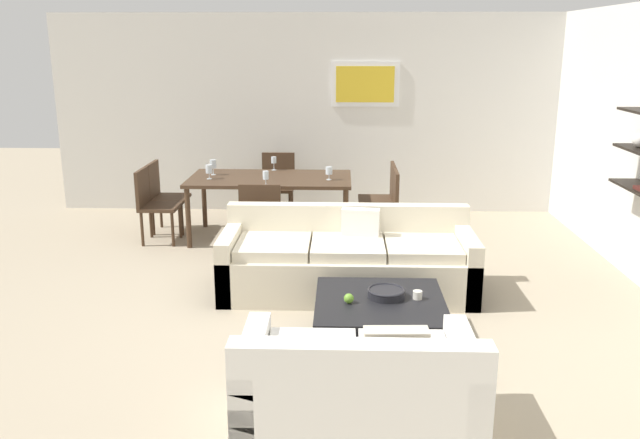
# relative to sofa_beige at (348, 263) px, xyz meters

# --- Properties ---
(ground_plane) EXTENTS (18.00, 18.00, 0.00)m
(ground_plane) POSITION_rel_sofa_beige_xyz_m (-0.14, -0.34, -0.29)
(ground_plane) COLOR tan
(back_wall_unit) EXTENTS (8.40, 0.09, 2.70)m
(back_wall_unit) POSITION_rel_sofa_beige_xyz_m (0.16, 3.19, 1.06)
(back_wall_unit) COLOR silver
(back_wall_unit) RESTS_ON ground
(sofa_beige) EXTENTS (2.36, 0.90, 0.78)m
(sofa_beige) POSITION_rel_sofa_beige_xyz_m (0.00, 0.00, 0.00)
(sofa_beige) COLOR beige
(sofa_beige) RESTS_ON ground
(loveseat_white) EXTENTS (1.41, 0.90, 0.78)m
(loveseat_white) POSITION_rel_sofa_beige_xyz_m (0.05, -2.41, 0.00)
(loveseat_white) COLOR white
(loveseat_white) RESTS_ON ground
(coffee_table) EXTENTS (1.00, 1.00, 0.38)m
(coffee_table) POSITION_rel_sofa_beige_xyz_m (0.24, -1.14, -0.10)
(coffee_table) COLOR black
(coffee_table) RESTS_ON ground
(decorative_bowl) EXTENTS (0.30, 0.30, 0.07)m
(decorative_bowl) POSITION_rel_sofa_beige_xyz_m (0.29, -1.08, 0.13)
(decorative_bowl) COLOR black
(decorative_bowl) RESTS_ON coffee_table
(candle_jar) EXTENTS (0.07, 0.07, 0.07)m
(candle_jar) POSITION_rel_sofa_beige_xyz_m (0.53, -1.11, 0.12)
(candle_jar) COLOR silver
(candle_jar) RESTS_ON coffee_table
(apple_on_coffee_table) EXTENTS (0.08, 0.08, 0.08)m
(apple_on_coffee_table) POSITION_rel_sofa_beige_xyz_m (-0.00, -1.22, 0.13)
(apple_on_coffee_table) COLOR #669E2D
(apple_on_coffee_table) RESTS_ON coffee_table
(dining_table) EXTENTS (1.93, 1.02, 0.75)m
(dining_table) POSITION_rel_sofa_beige_xyz_m (-0.92, 1.79, 0.40)
(dining_table) COLOR #422D1E
(dining_table) RESTS_ON ground
(dining_chair_foot) EXTENTS (0.44, 0.44, 0.88)m
(dining_chair_foot) POSITION_rel_sofa_beige_xyz_m (-0.92, 0.87, 0.21)
(dining_chair_foot) COLOR #422D1E
(dining_chair_foot) RESTS_ON ground
(dining_chair_right_far) EXTENTS (0.44, 0.44, 0.88)m
(dining_chair_right_far) POSITION_rel_sofa_beige_xyz_m (0.45, 2.02, 0.21)
(dining_chair_right_far) COLOR #422D1E
(dining_chair_right_far) RESTS_ON ground
(dining_chair_left_far) EXTENTS (0.44, 0.44, 0.88)m
(dining_chair_left_far) POSITION_rel_sofa_beige_xyz_m (-2.29, 2.02, 0.21)
(dining_chair_left_far) COLOR #422D1E
(dining_chair_left_far) RESTS_ON ground
(dining_chair_right_near) EXTENTS (0.44, 0.44, 0.88)m
(dining_chair_right_near) POSITION_rel_sofa_beige_xyz_m (0.45, 1.56, 0.21)
(dining_chair_right_near) COLOR #422D1E
(dining_chair_right_near) RESTS_ON ground
(dining_chair_left_near) EXTENTS (0.44, 0.44, 0.88)m
(dining_chair_left_near) POSITION_rel_sofa_beige_xyz_m (-2.29, 1.56, 0.21)
(dining_chair_left_near) COLOR #422D1E
(dining_chair_left_near) RESTS_ON ground
(dining_chair_head) EXTENTS (0.44, 0.44, 0.88)m
(dining_chair_head) POSITION_rel_sofa_beige_xyz_m (-0.92, 2.71, 0.21)
(dining_chair_head) COLOR #422D1E
(dining_chair_head) RESTS_ON ground
(wine_glass_right_near) EXTENTS (0.08, 0.08, 0.15)m
(wine_glass_right_near) POSITION_rel_sofa_beige_xyz_m (-0.21, 1.66, 0.56)
(wine_glass_right_near) COLOR silver
(wine_glass_right_near) RESTS_ON dining_table
(wine_glass_head) EXTENTS (0.06, 0.06, 0.17)m
(wine_glass_head) POSITION_rel_sofa_beige_xyz_m (-0.92, 2.24, 0.58)
(wine_glass_head) COLOR silver
(wine_glass_head) RESTS_ON dining_table
(wine_glass_left_far) EXTENTS (0.08, 0.08, 0.19)m
(wine_glass_left_far) POSITION_rel_sofa_beige_xyz_m (-1.63, 1.92, 0.59)
(wine_glass_left_far) COLOR silver
(wine_glass_left_far) RESTS_ON dining_table
(wine_glass_left_near) EXTENTS (0.08, 0.08, 0.17)m
(wine_glass_left_near) POSITION_rel_sofa_beige_xyz_m (-1.63, 1.66, 0.57)
(wine_glass_left_near) COLOR silver
(wine_glass_left_near) RESTS_ON dining_table
(wine_glass_foot) EXTENTS (0.07, 0.07, 0.16)m
(wine_glass_foot) POSITION_rel_sofa_beige_xyz_m (-0.92, 1.34, 0.57)
(wine_glass_foot) COLOR silver
(wine_glass_foot) RESTS_ON dining_table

